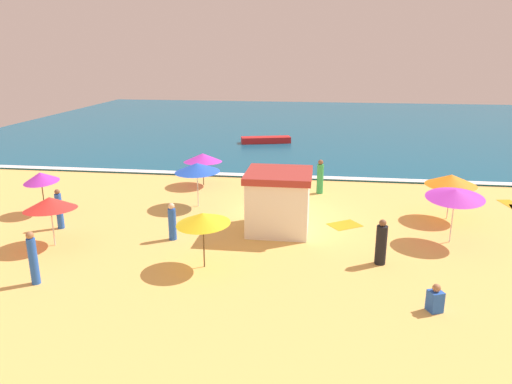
{
  "coord_description": "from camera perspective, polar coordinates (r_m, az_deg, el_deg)",
  "views": [
    {
      "loc": [
        1.61,
        -21.99,
        7.47
      ],
      "look_at": [
        -1.5,
        0.35,
        0.8
      ],
      "focal_mm": 33.8,
      "sensor_mm": 36.0,
      "label": 1
    }
  ],
  "objects": [
    {
      "name": "beach_towel_4",
      "position": [
        21.77,
        10.45,
        -3.86
      ],
      "size": [
        1.67,
        1.58,
        0.01
      ],
      "color": "orange",
      "rests_on": "ground_plane"
    },
    {
      "name": "beach_towel_1",
      "position": [
        23.95,
        4.16,
        -1.73
      ],
      "size": [
        1.18,
        1.29,
        0.01
      ],
      "color": "blue",
      "rests_on": "ground_plane"
    },
    {
      "name": "beach_umbrella_4",
      "position": [
        20.34,
        -23.21,
        -1.23
      ],
      "size": [
        2.81,
        2.81,
        2.06
      ],
      "color": "silver",
      "rests_on": "ground_plane"
    },
    {
      "name": "ground_plane",
      "position": [
        23.28,
        3.53,
        -2.27
      ],
      "size": [
        60.0,
        60.0,
        0.0
      ],
      "primitive_type": "plane",
      "color": "#EDBC60"
    },
    {
      "name": "beachgoer_1",
      "position": [
        26.11,
        7.6,
        1.72
      ],
      "size": [
        0.49,
        0.49,
        1.86
      ],
      "color": "green",
      "rests_on": "ground_plane"
    },
    {
      "name": "beachgoer_4",
      "position": [
        17.54,
        -24.88,
        -7.14
      ],
      "size": [
        0.29,
        0.29,
        1.84
      ],
      "color": "blue",
      "rests_on": "ground_plane"
    },
    {
      "name": "beachgoer_6",
      "position": [
        17.98,
        14.59,
        -5.92
      ],
      "size": [
        0.51,
        0.51,
        1.7
      ],
      "color": "black",
      "rests_on": "ground_plane"
    },
    {
      "name": "small_boat_0",
      "position": [
        39.9,
        1.18,
        6.19
      ],
      "size": [
        4.15,
        2.06,
        0.49
      ],
      "color": "red",
      "rests_on": "ocean_water"
    },
    {
      "name": "lifeguard_cabana",
      "position": [
        20.47,
        2.68,
        -1.04
      ],
      "size": [
        2.75,
        2.79,
        2.59
      ],
      "color": "white",
      "rests_on": "ground_plane"
    },
    {
      "name": "beachgoer_0",
      "position": [
        15.53,
        20.44,
        -11.83
      ],
      "size": [
        0.51,
        0.51,
        0.88
      ],
      "color": "blue",
      "rests_on": "ground_plane"
    },
    {
      "name": "wave_breaker_foam",
      "position": [
        29.28,
        4.51,
        1.85
      ],
      "size": [
        57.0,
        0.7,
        0.01
      ],
      "primitive_type": "cube",
      "color": "white",
      "rests_on": "ocean_water"
    },
    {
      "name": "beach_umbrella_5",
      "position": [
        23.41,
        22.1,
        1.34
      ],
      "size": [
        2.95,
        2.95,
        2.11
      ],
      "color": "silver",
      "rests_on": "ground_plane"
    },
    {
      "name": "beach_umbrella_1",
      "position": [
        20.48,
        22.51,
        -0.19
      ],
      "size": [
        2.76,
        2.77,
        2.33
      ],
      "color": "silver",
      "rests_on": "ground_plane"
    },
    {
      "name": "beachgoer_3",
      "position": [
        26.33,
        3.02,
        0.7
      ],
      "size": [
        0.56,
        0.56,
        0.78
      ],
      "color": "orange",
      "rests_on": "ground_plane"
    },
    {
      "name": "beach_umbrella_2",
      "position": [
        16.88,
        -6.3,
        -3.14
      ],
      "size": [
        2.73,
        2.73,
        2.09
      ],
      "color": "#4C3823",
      "rests_on": "ground_plane"
    },
    {
      "name": "ocean_water",
      "position": [
        50.57,
        6.06,
        7.95
      ],
      "size": [
        60.0,
        44.0,
        0.1
      ],
      "primitive_type": "cube",
      "color": "#0F567A",
      "rests_on": "ground_plane"
    },
    {
      "name": "beach_umbrella_3",
      "position": [
        27.48,
        -6.31,
        4.07
      ],
      "size": [
        2.54,
        2.56,
        1.89
      ],
      "color": "#4C3823",
      "rests_on": "ground_plane"
    },
    {
      "name": "beach_umbrella_6",
      "position": [
        23.61,
        -6.99,
        2.9
      ],
      "size": [
        3.14,
        3.14,
        2.24
      ],
      "color": "silver",
      "rests_on": "ground_plane"
    },
    {
      "name": "beachgoer_8",
      "position": [
        19.89,
        -9.89,
        -3.54
      ],
      "size": [
        0.44,
        0.44,
        1.56
      ],
      "color": "blue",
      "rests_on": "ground_plane"
    },
    {
      "name": "beachgoer_2",
      "position": [
        22.45,
        -22.26,
        -1.95
      ],
      "size": [
        0.37,
        0.37,
        1.77
      ],
      "color": "blue",
      "rests_on": "ground_plane"
    },
    {
      "name": "beach_umbrella_0",
      "position": [
        24.56,
        -24.13,
        1.61
      ],
      "size": [
        2.03,
        2.06,
        2.08
      ],
      "color": "#4C3823",
      "rests_on": "ground_plane"
    },
    {
      "name": "beach_towel_3",
      "position": [
        27.36,
        28.05,
        -1.35
      ],
      "size": [
        1.01,
        1.83,
        0.01
      ],
      "color": "orange",
      "rests_on": "ground_plane"
    }
  ]
}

